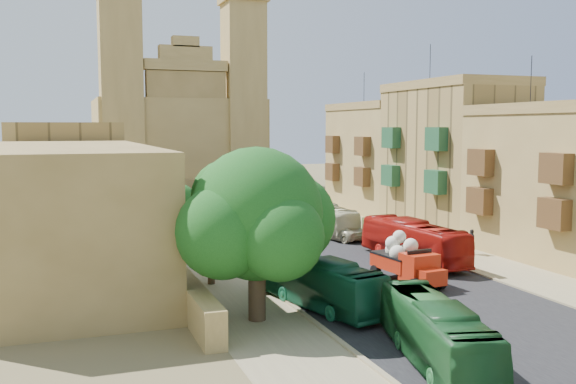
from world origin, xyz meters
TOP-DOWN VIEW (x-y plane):
  - ground at (0.00, 0.00)m, footprint 260.00×260.00m
  - road_surface at (0.00, 30.00)m, footprint 14.00×140.00m
  - sidewalk_east at (9.50, 30.00)m, footprint 5.00×140.00m
  - sidewalk_west at (-9.50, 30.00)m, footprint 5.00×140.00m
  - kerb_east at (7.00, 30.00)m, footprint 0.25×140.00m
  - kerb_west at (-7.00, 30.00)m, footprint 0.25×140.00m
  - townhouse_b at (15.95, 11.00)m, footprint 9.00×14.00m
  - townhouse_c at (15.95, 25.00)m, footprint 9.00×14.00m
  - townhouse_d at (15.95, 39.00)m, footprint 9.00×14.00m
  - west_wall at (-12.50, 20.00)m, footprint 1.00×40.00m
  - west_building_low at (-18.00, 18.00)m, footprint 10.00×28.00m
  - west_building_mid at (-18.00, 44.00)m, footprint 10.00×22.00m
  - church at (-0.00, 78.61)m, footprint 28.00×22.50m
  - ficus_tree at (-9.42, 4.01)m, footprint 8.65×7.95m
  - street_tree_a at (-10.00, 12.00)m, footprint 3.25×3.25m
  - street_tree_b at (-10.00, 24.00)m, footprint 3.41×3.41m
  - street_tree_c at (-10.00, 36.00)m, footprint 3.47×3.47m
  - street_tree_d at (-10.00, 48.00)m, footprint 3.61×3.61m
  - red_truck at (1.37, 8.11)m, footprint 2.70×5.64m
  - olive_pickup at (6.50, 22.22)m, footprint 3.05×4.47m
  - bus_green_south at (-4.41, -4.12)m, footprint 4.25×9.57m
  - bus_green_north at (-5.72, 5.23)m, footprint 4.36×9.85m
  - bus_red_east at (5.04, 13.57)m, footprint 2.99×10.71m
  - bus_cream_east at (4.00, 26.81)m, footprint 2.30×9.64m
  - car_blue_a at (-4.50, 14.43)m, footprint 2.21×3.40m
  - car_white_a at (-2.09, 33.02)m, footprint 1.69×3.41m
  - car_cream at (3.77, 23.67)m, footprint 3.97×5.62m
  - car_dkblue at (-5.00, 38.65)m, footprint 2.70×5.17m
  - car_white_b at (4.15, 34.67)m, footprint 1.88×4.24m
  - car_blue_b at (-0.50, 51.43)m, footprint 1.23×3.29m
  - pedestrian_a at (9.06, 14.96)m, footprint 0.68×0.50m
  - pedestrian_c at (10.57, 14.40)m, footprint 0.85×1.22m

SIDE VIEW (x-z plane):
  - ground at x=0.00m, z-range 0.00..0.00m
  - road_surface at x=0.00m, z-range 0.00..0.01m
  - sidewalk_east at x=9.50m, z-range 0.00..0.01m
  - sidewalk_west at x=-9.50m, z-range 0.00..0.01m
  - kerb_east at x=7.00m, z-range 0.00..0.12m
  - kerb_west at x=-7.00m, z-range 0.00..0.12m
  - car_blue_b at x=-0.50m, z-range 0.00..1.08m
  - car_white_a at x=-2.09m, z-range 0.00..1.08m
  - car_blue_a at x=-4.50m, z-range 0.00..1.08m
  - car_white_b at x=4.15m, z-range 0.00..1.42m
  - car_cream at x=3.77m, z-range 0.00..1.42m
  - car_dkblue at x=-5.00m, z-range 0.00..1.43m
  - olive_pickup at x=6.50m, z-range -0.02..1.68m
  - pedestrian_a at x=9.06m, z-range 0.00..1.71m
  - west_wall at x=-12.50m, z-range 0.00..1.80m
  - pedestrian_c at x=10.57m, z-range 0.00..1.93m
  - bus_green_south at x=-4.41m, z-range 0.00..2.60m
  - bus_green_north at x=-5.72m, z-range 0.00..2.67m
  - bus_cream_east at x=4.00m, z-range 0.00..2.68m
  - red_truck at x=1.37m, z-range -0.19..2.99m
  - bus_red_east at x=5.04m, z-range 0.00..2.95m
  - street_tree_a at x=-10.00m, z-range 0.84..5.84m
  - street_tree_b at x=-10.00m, z-range 0.89..6.14m
  - street_tree_c at x=-10.00m, z-range 0.91..6.25m
  - street_tree_d at x=-10.00m, z-range 0.95..6.50m
  - west_building_low at x=-18.00m, z-range 0.00..8.40m
  - west_building_mid at x=-18.00m, z-range 0.00..10.00m
  - ficus_tree at x=-9.42m, z-range 0.79..9.43m
  - townhouse_b at x=15.95m, z-range -1.79..13.11m
  - townhouse_d at x=15.95m, z-range -1.79..14.11m
  - townhouse_c at x=15.95m, z-range -1.79..15.61m
  - church at x=0.00m, z-range -8.63..27.67m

